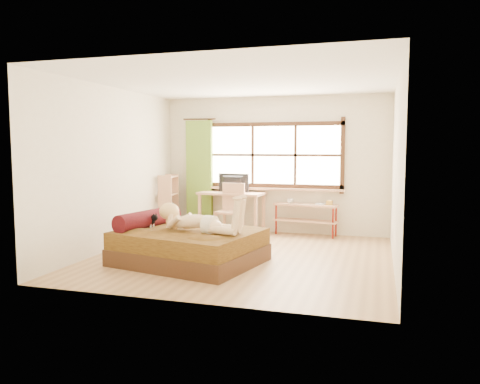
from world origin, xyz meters
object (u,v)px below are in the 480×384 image
(woman, at_px, (197,211))
(pipe_shelf, at_px, (306,212))
(desk, at_px, (232,198))
(kitten, at_px, (148,219))
(bookshelf, at_px, (169,203))
(bed, at_px, (187,245))
(chair, at_px, (231,207))

(woman, xyz_separation_m, pipe_shelf, (1.18, 2.71, -0.33))
(woman, xyz_separation_m, desk, (-0.30, 2.60, -0.07))
(pipe_shelf, bearing_deg, desk, -167.63)
(pipe_shelf, bearing_deg, kitten, -120.80)
(kitten, bearing_deg, woman, 2.21)
(kitten, xyz_separation_m, bookshelf, (-0.72, 2.25, -0.02))
(desk, height_order, bookshelf, bookshelf)
(pipe_shelf, bearing_deg, bed, -109.58)
(woman, distance_m, bookshelf, 2.89)
(woman, distance_m, chair, 2.26)
(kitten, relative_size, bookshelf, 0.26)
(woman, bearing_deg, chair, 106.94)
(kitten, relative_size, chair, 0.29)
(kitten, relative_size, desk, 0.22)
(kitten, relative_size, pipe_shelf, 0.23)
(bed, distance_m, bookshelf, 2.74)
(chair, bearing_deg, bookshelf, 178.56)
(bed, xyz_separation_m, woman, (0.20, -0.06, 0.51))
(kitten, bearing_deg, chair, 84.06)
(woman, xyz_separation_m, chair, (-0.19, 2.24, -0.21))
(woman, xyz_separation_m, bookshelf, (-1.59, 2.40, -0.20))
(desk, xyz_separation_m, pipe_shelf, (1.48, 0.12, -0.25))
(woman, bearing_deg, bookshelf, 135.49)
(pipe_shelf, height_order, bookshelf, bookshelf)
(desk, bearing_deg, chair, -67.91)
(bed, bearing_deg, chair, 101.91)
(chair, xyz_separation_m, pipe_shelf, (1.37, 0.48, -0.11))
(bed, distance_m, woman, 0.55)
(desk, distance_m, chair, 0.40)
(bed, bearing_deg, bookshelf, 132.72)
(kitten, height_order, bookshelf, bookshelf)
(woman, distance_m, kitten, 0.90)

